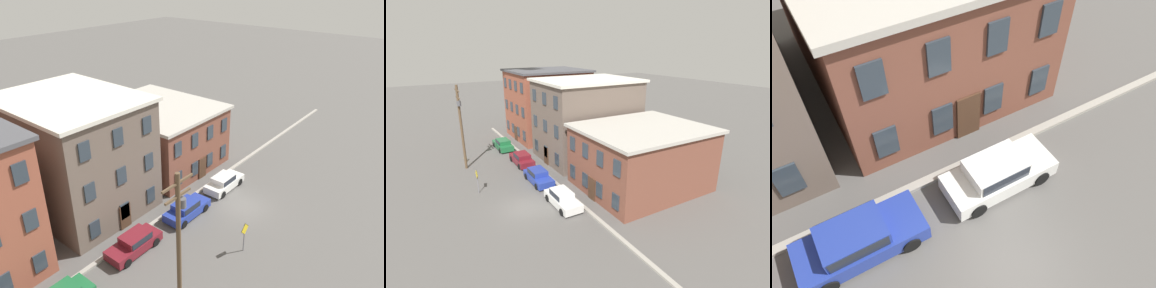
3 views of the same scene
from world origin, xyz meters
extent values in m
plane|color=#565451|center=(0.00, 0.00, 0.00)|extent=(200.00, 200.00, 0.00)
cube|color=#9E998E|center=(0.00, 4.50, 0.08)|extent=(56.00, 0.36, 0.16)
cube|color=#2D3842|center=(-5.55, 5.94, 1.62)|extent=(0.90, 0.10, 1.40)
cube|color=brown|center=(1.79, 11.83, 3.03)|extent=(9.75, 11.65, 6.06)
cube|color=#2D3842|center=(-1.86, 5.94, 1.52)|extent=(0.90, 0.10, 1.40)
cube|color=#2D3842|center=(-1.86, 5.94, 4.55)|extent=(0.90, 0.10, 1.40)
cube|color=#2D3842|center=(0.57, 5.94, 1.52)|extent=(0.90, 0.10, 1.40)
cube|color=#2D3842|center=(0.57, 5.94, 4.55)|extent=(0.90, 0.10, 1.40)
cube|color=#2D3842|center=(3.01, 5.94, 1.52)|extent=(0.90, 0.10, 1.40)
cube|color=#2D3842|center=(3.01, 5.94, 4.55)|extent=(0.90, 0.10, 1.40)
cube|color=#2D3842|center=(5.45, 5.94, 1.52)|extent=(0.90, 0.10, 1.40)
cube|color=#2D3842|center=(5.45, 5.94, 4.55)|extent=(0.90, 0.10, 1.40)
cube|color=#472D1E|center=(1.79, 5.94, 1.10)|extent=(1.10, 0.10, 2.20)
cube|color=#233899|center=(-4.14, 3.07, 0.53)|extent=(4.40, 1.80, 0.70)
cube|color=#233899|center=(-4.34, 3.07, 1.15)|extent=(2.20, 1.51, 0.55)
cube|color=#1E232D|center=(-4.34, 3.07, 1.15)|extent=(2.02, 1.58, 0.48)
cylinder|color=black|center=(-2.69, 3.92, 0.33)|extent=(0.66, 0.22, 0.66)
cylinder|color=black|center=(-2.69, 2.22, 0.33)|extent=(0.66, 0.22, 0.66)
cylinder|color=black|center=(-5.59, 3.92, 0.33)|extent=(0.66, 0.22, 0.66)
cylinder|color=black|center=(-5.59, 2.22, 0.33)|extent=(0.66, 0.22, 0.66)
cube|color=silver|center=(1.46, 3.05, 0.53)|extent=(4.40, 1.80, 0.70)
cube|color=silver|center=(1.26, 3.05, 1.15)|extent=(2.20, 1.51, 0.55)
cube|color=#1E232D|center=(1.26, 3.05, 1.15)|extent=(2.02, 1.58, 0.48)
cylinder|color=black|center=(2.91, 3.90, 0.33)|extent=(0.66, 0.22, 0.66)
cylinder|color=black|center=(2.91, 2.20, 0.33)|extent=(0.66, 0.22, 0.66)
cylinder|color=black|center=(0.01, 3.90, 0.33)|extent=(0.66, 0.22, 0.66)
cylinder|color=black|center=(0.01, 2.20, 0.33)|extent=(0.66, 0.22, 0.66)
camera|label=1|loc=(-24.53, -13.74, 19.31)|focal=35.00mm
camera|label=2|loc=(23.03, -7.93, 13.98)|focal=28.00mm
camera|label=3|loc=(-4.03, -3.71, 12.35)|focal=35.00mm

